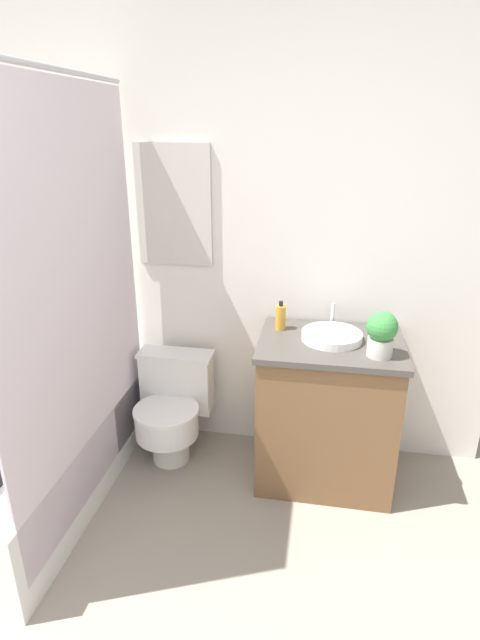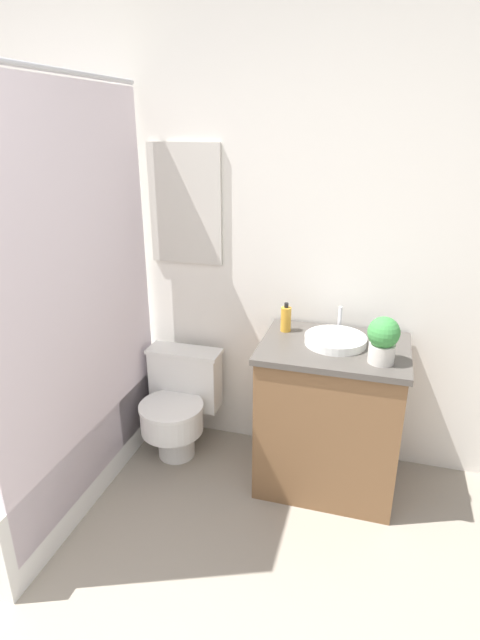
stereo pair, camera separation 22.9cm
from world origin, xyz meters
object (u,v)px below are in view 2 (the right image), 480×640
toilet (179,403)px  sink (335,340)px  soap_bottle (286,319)px  potted_plant (383,339)px

toilet → sink: size_ratio=1.77×
sink → soap_bottle: 0.28m
sink → potted_plant: (0.22, -0.15, 0.09)m
toilet → sink: 0.99m
toilet → soap_bottle: (0.59, 0.07, 0.55)m
soap_bottle → potted_plant: bearing=-26.7°
soap_bottle → potted_plant: 0.54m
toilet → sink: sink is taller
toilet → potted_plant: (1.06, -0.17, 0.60)m
sink → potted_plant: potted_plant is taller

